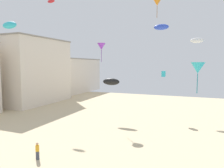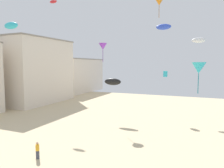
{
  "view_description": "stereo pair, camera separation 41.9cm",
  "coord_description": "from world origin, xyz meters",
  "views": [
    {
      "loc": [
        11.1,
        -1.7,
        8.88
      ],
      "look_at": [
        3.1,
        18.08,
        6.93
      ],
      "focal_mm": 33.93,
      "sensor_mm": 36.0,
      "label": 1
    },
    {
      "loc": [
        11.49,
        -1.53,
        8.88
      ],
      "look_at": [
        3.1,
        18.08,
        6.93
      ],
      "focal_mm": 33.93,
      "sensor_mm": 36.0,
      "label": 2
    }
  ],
  "objects": [
    {
      "name": "kite_black_parafoil",
      "position": [
        -1.69,
        29.57,
        6.15
      ],
      "size": [
        2.83,
        0.79,
        1.1
      ],
      "color": "black"
    },
    {
      "name": "boardwalk_hotel_far",
      "position": [
        -27.3,
        58.51,
        5.42
      ],
      "size": [
        10.94,
        19.22,
        10.82
      ],
      "color": "silver",
      "rests_on": "ground"
    },
    {
      "name": "kite_purple_delta",
      "position": [
        -2.89,
        28.49,
        11.69
      ],
      "size": [
        1.27,
        1.27,
        2.88
      ],
      "color": "purple"
    },
    {
      "name": "boardwalk_hotel_mid",
      "position": [
        -27.3,
        37.17,
        7.43
      ],
      "size": [
        15.42,
        17.29,
        14.86
      ],
      "color": "silver",
      "rests_on": "ground"
    },
    {
      "name": "kite_cyan_box",
      "position": [
        5.92,
        33.77,
        7.36
      ],
      "size": [
        0.6,
        0.6,
        0.94
      ],
      "color": "#2DB7CC"
    },
    {
      "name": "kite_red_parafoil",
      "position": [
        -13.51,
        30.2,
        20.14
      ],
      "size": [
        1.51,
        0.42,
        0.59
      ],
      "color": "red"
    },
    {
      "name": "kite_flyer",
      "position": [
        -2.56,
        13.43,
        0.92
      ],
      "size": [
        0.34,
        0.34,
        1.64
      ],
      "rotation": [
        0.0,
        0.0,
        1.37
      ],
      "color": "#383D4C",
      "rests_on": "ground"
    },
    {
      "name": "kite_cyan_delta",
      "position": [
        11.12,
        22.89,
        8.53
      ],
      "size": [
        1.48,
        1.48,
        3.37
      ],
      "color": "#2DB7CC"
    },
    {
      "name": "kite_white_parafoil",
      "position": [
        10.9,
        29.44,
        12.15
      ],
      "size": [
        1.76,
        0.49,
        0.69
      ],
      "color": "white"
    },
    {
      "name": "kite_cyan_parafoil",
      "position": [
        -8.69,
        16.48,
        13.31
      ],
      "size": [
        2.02,
        0.56,
        0.78
      ],
      "color": "#2DB7CC"
    },
    {
      "name": "kite_blue_parafoil",
      "position": [
        4.43,
        39.83,
        16.01
      ],
      "size": [
        2.81,
        0.78,
        1.09
      ],
      "color": "blue"
    },
    {
      "name": "kite_orange_delta",
      "position": [
        4.27,
        35.97,
        19.56
      ],
      "size": [
        1.41,
        1.41,
        3.21
      ],
      "color": "orange"
    }
  ]
}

